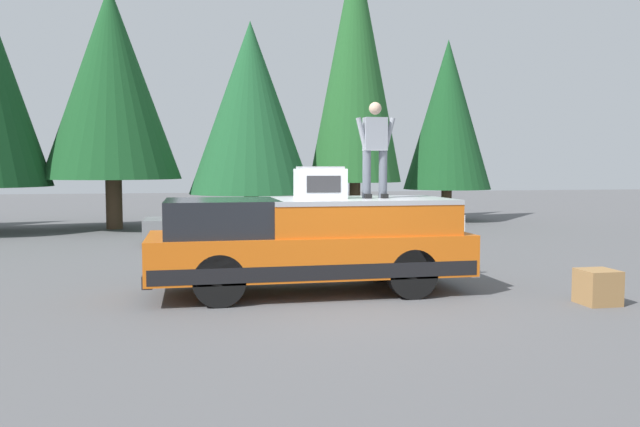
% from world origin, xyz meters
% --- Properties ---
extents(ground_plane, '(90.00, 90.00, 0.00)m').
position_xyz_m(ground_plane, '(0.00, 0.00, 0.00)').
color(ground_plane, '#565659').
extents(pickup_truck, '(2.01, 5.54, 1.65)m').
position_xyz_m(pickup_truck, '(0.49, 0.37, 0.87)').
color(pickup_truck, orange).
rests_on(pickup_truck, ground).
extents(compressor_unit, '(0.65, 0.84, 0.56)m').
position_xyz_m(compressor_unit, '(0.50, 0.17, 1.93)').
color(compressor_unit, silver).
rests_on(compressor_unit, pickup_truck).
extents(person_on_truck_bed, '(0.29, 0.72, 1.69)m').
position_xyz_m(person_on_truck_bed, '(0.46, -0.81, 2.55)').
color(person_on_truck_bed, '#4C515B').
rests_on(person_on_truck_bed, pickup_truck).
extents(parked_car_white, '(1.64, 4.10, 1.16)m').
position_xyz_m(parked_car_white, '(8.45, -3.76, 0.58)').
color(parked_car_white, white).
rests_on(parked_car_white, ground).
extents(parked_car_grey, '(1.64, 4.10, 1.16)m').
position_xyz_m(parked_car_grey, '(8.08, 1.65, 0.58)').
color(parked_car_grey, gray).
rests_on(parked_car_grey, ground).
extents(wooden_crate, '(0.56, 0.56, 0.56)m').
position_xyz_m(wooden_crate, '(-1.39, -3.99, 0.28)').
color(wooden_crate, olive).
rests_on(wooden_crate, ground).
extents(conifer_far_left, '(3.53, 3.53, 7.35)m').
position_xyz_m(conifer_far_left, '(14.05, -7.86, 4.31)').
color(conifer_far_left, '#4C3826').
rests_on(conifer_far_left, ground).
extents(conifer_left, '(3.55, 3.55, 10.82)m').
position_xyz_m(conifer_left, '(13.51, -3.83, 6.21)').
color(conifer_left, '#4C3826').
rests_on(conifer_left, ground).
extents(conifer_center_left, '(4.52, 4.52, 7.48)m').
position_xyz_m(conifer_center_left, '(12.98, 0.24, 4.34)').
color(conifer_center_left, '#4C3826').
rests_on(conifer_center_left, ground).
extents(conifer_center_right, '(4.75, 4.75, 8.56)m').
position_xyz_m(conifer_center_right, '(13.18, 5.11, 5.15)').
color(conifer_center_right, '#4C3826').
rests_on(conifer_center_right, ground).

